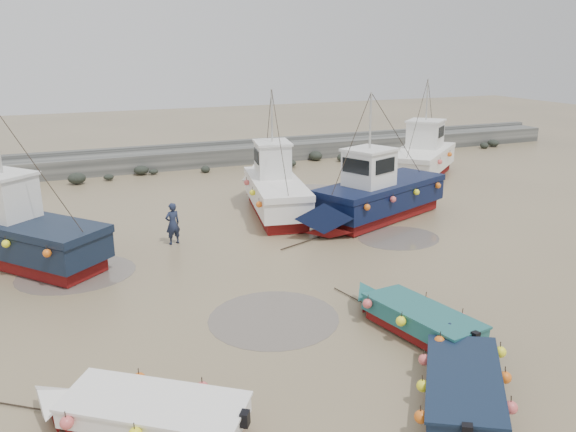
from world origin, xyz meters
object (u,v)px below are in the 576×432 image
dinghy_0 (140,408)px  dinghy_2 (412,314)px  cabin_boat_2 (373,195)px  dinghy_1 (465,377)px  cabin_boat_0 (16,231)px  cabin_boat_1 (274,187)px  cabin_boat_3 (423,156)px  person (174,244)px

dinghy_0 → dinghy_2: same height
cabin_boat_2 → dinghy_1: bearing=137.0°
cabin_boat_0 → cabin_boat_1: (11.95, 2.78, -0.00)m
dinghy_0 → cabin_boat_1: (8.95, 14.96, 0.80)m
dinghy_0 → cabin_boat_1: cabin_boat_1 is taller
dinghy_0 → cabin_boat_0: cabin_boat_0 is taller
cabin_boat_1 → cabin_boat_3: (12.11, 4.15, -0.01)m
person → dinghy_1: bearing=91.0°
dinghy_2 → cabin_boat_2: cabin_boat_2 is taller
dinghy_2 → cabin_boat_0: bearing=123.7°
cabin_boat_1 → dinghy_0: bearing=-110.2°
dinghy_1 → cabin_boat_0: cabin_boat_0 is taller
person → dinghy_0: bearing=58.6°
dinghy_0 → cabin_boat_1: size_ratio=0.56×
dinghy_2 → cabin_boat_0: 15.53m
dinghy_0 → cabin_boat_2: (12.92, 11.73, 0.78)m
dinghy_1 → dinghy_2: size_ratio=0.92×
dinghy_0 → person: 12.46m
cabin_boat_0 → cabin_boat_3: bearing=-24.6°
cabin_boat_3 → cabin_boat_1: bearing=-111.3°
dinghy_1 → cabin_boat_0: bearing=164.1°
dinghy_1 → dinghy_2: bearing=114.7°
cabin_boat_0 → dinghy_0: bearing=-116.9°
cabin_boat_3 → person: (-17.93, -7.06, -1.34)m
cabin_boat_2 → person: cabin_boat_2 is taller
dinghy_0 → cabin_boat_2: bearing=-12.1°
cabin_boat_3 → dinghy_1: bearing=-73.0°
dinghy_0 → dinghy_1: bearing=-67.7°
dinghy_1 → cabin_boat_2: size_ratio=0.52×
dinghy_2 → cabin_boat_2: size_ratio=0.57×
dinghy_1 → cabin_boat_3: 24.89m
cabin_boat_1 → cabin_boat_3: bearing=29.6°
cabin_boat_0 → cabin_boat_1: 12.27m
cabin_boat_3 → person: size_ratio=4.70×
cabin_boat_2 → cabin_boat_3: same height
cabin_boat_2 → person: bearing=66.6°
dinghy_1 → person: dinghy_1 is taller
dinghy_0 → cabin_boat_3: size_ratio=0.65×
dinghy_0 → cabin_boat_1: bearing=4.8°
cabin_boat_0 → cabin_boat_3: same height
cabin_boat_1 → cabin_boat_3: size_ratio=1.15×
dinghy_1 → cabin_boat_3: (13.47, 20.91, 0.79)m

